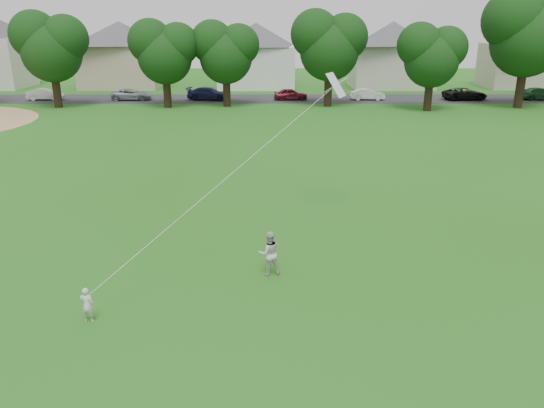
{
  "coord_description": "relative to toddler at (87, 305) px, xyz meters",
  "views": [
    {
      "loc": [
        1.6,
        -12.88,
        7.41
      ],
      "look_at": [
        1.66,
        2.0,
        2.3
      ],
      "focal_mm": 35.0,
      "sensor_mm": 36.0,
      "label": 1
    }
  ],
  "objects": [
    {
      "name": "older_boy",
      "position": [
        4.71,
        2.76,
        0.22
      ],
      "size": [
        0.8,
        0.69,
        1.41
      ],
      "primitive_type": "imported",
      "rotation": [
        0.0,
        0.0,
        3.4
      ],
      "color": "beige",
      "rests_on": "ground"
    },
    {
      "name": "tree_row",
      "position": [
        5.82,
        37.03,
        5.44
      ],
      "size": [
        80.94,
        7.65,
        10.5
      ],
      "color": "black",
      "rests_on": "ground"
    },
    {
      "name": "house_row",
      "position": [
        2.66,
        52.75,
        4.33
      ],
      "size": [
        77.24,
        13.49,
        10.36
      ],
      "color": "silver",
      "rests_on": "ground"
    },
    {
      "name": "street",
      "position": [
        3.15,
        42.75,
        -0.49
      ],
      "size": [
        90.0,
        7.0,
        0.01
      ],
      "primitive_type": "cube",
      "color": "#2D2D30",
      "rests_on": "ground"
    },
    {
      "name": "ground",
      "position": [
        3.15,
        0.75,
        -0.49
      ],
      "size": [
        160.0,
        160.0,
        0.0
      ],
      "primitive_type": "plane",
      "color": "#245613",
      "rests_on": "ground"
    },
    {
      "name": "parked_cars",
      "position": [
        4.62,
        41.75,
        0.11
      ],
      "size": [
        61.72,
        2.45,
        1.27
      ],
      "color": "black",
      "rests_on": "ground"
    },
    {
      "name": "kite",
      "position": [
        3.62,
        4.08,
        2.45
      ],
      "size": [
        4.11,
        4.68,
        11.79
      ],
      "color": "white",
      "rests_on": "ground"
    },
    {
      "name": "toddler",
      "position": [
        0.0,
        0.0,
        0.0
      ],
      "size": [
        0.36,
        0.24,
        0.98
      ],
      "primitive_type": "imported",
      "rotation": [
        0.0,
        0.0,
        3.13
      ],
      "color": "silver",
      "rests_on": "ground"
    }
  ]
}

